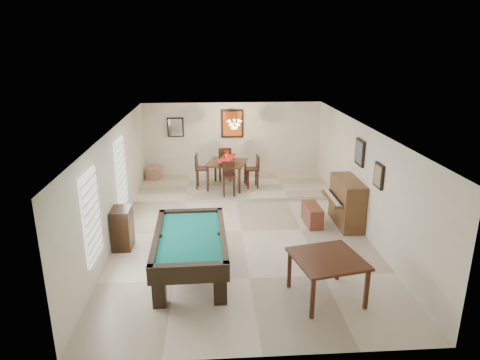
{
  "coord_description": "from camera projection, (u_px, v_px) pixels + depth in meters",
  "views": [
    {
      "loc": [
        -0.7,
        -9.75,
        4.5
      ],
      "look_at": [
        0.0,
        0.6,
        1.15
      ],
      "focal_mm": 32.0,
      "sensor_mm": 36.0,
      "label": 1
    }
  ],
  "objects": [
    {
      "name": "square_table",
      "position": [
        326.0,
        278.0,
        7.79
      ],
      "size": [
        1.4,
        1.4,
        0.82
      ],
      "primitive_type": null,
      "rotation": [
        0.0,
        0.0,
        0.21
      ],
      "color": "#37190D",
      "rests_on": "ground_plane"
    },
    {
      "name": "apothecary_chest",
      "position": [
        122.0,
        228.0,
        9.72
      ],
      "size": [
        0.42,
        0.63,
        0.94
      ],
      "primitive_type": "cube",
      "color": "black",
      "rests_on": "ground_plane"
    },
    {
      "name": "dining_chair_west",
      "position": [
        202.0,
        171.0,
        13.33
      ],
      "size": [
        0.44,
        0.44,
        1.1
      ],
      "primitive_type": null,
      "rotation": [
        0.0,
        0.0,
        1.48
      ],
      "color": "black",
      "rests_on": "dining_step"
    },
    {
      "name": "back_painting",
      "position": [
        232.0,
        124.0,
        14.34
      ],
      "size": [
        0.75,
        0.06,
        0.95
      ],
      "primitive_type": "cube",
      "color": "#D84C14",
      "rests_on": "wall_back"
    },
    {
      "name": "window_left_front",
      "position": [
        92.0,
        216.0,
        7.98
      ],
      "size": [
        0.06,
        1.0,
        1.7
      ],
      "primitive_type": "cube",
      "color": "white",
      "rests_on": "wall_left"
    },
    {
      "name": "dining_chair_north",
      "position": [
        225.0,
        163.0,
        14.15
      ],
      "size": [
        0.42,
        0.42,
        1.12
      ],
      "primitive_type": null,
      "rotation": [
        0.0,
        0.0,
        3.16
      ],
      "color": "black",
      "rests_on": "dining_step"
    },
    {
      "name": "piano_bench",
      "position": [
        312.0,
        215.0,
        11.04
      ],
      "size": [
        0.39,
        0.93,
        0.51
      ],
      "primitive_type": "cube",
      "rotation": [
        0.0,
        0.0,
        0.04
      ],
      "color": "brown",
      "rests_on": "ground_plane"
    },
    {
      "name": "right_picture_upper",
      "position": [
        360.0,
        152.0,
        10.58
      ],
      "size": [
        0.06,
        0.55,
        0.65
      ],
      "primitive_type": "cube",
      "color": "slate",
      "rests_on": "wall_right"
    },
    {
      "name": "wall_front",
      "position": [
        264.0,
        281.0,
        6.01
      ],
      "size": [
        6.0,
        0.04,
        2.6
      ],
      "primitive_type": "cube",
      "color": "silver",
      "rests_on": "ground_plane"
    },
    {
      "name": "dining_chair_south",
      "position": [
        229.0,
        179.0,
        12.7
      ],
      "size": [
        0.38,
        0.38,
        1.01
      ],
      "primitive_type": null,
      "rotation": [
        0.0,
        0.0,
        -0.01
      ],
      "color": "black",
      "rests_on": "dining_step"
    },
    {
      "name": "ground_plane",
      "position": [
        242.0,
        231.0,
        10.69
      ],
      "size": [
        6.0,
        9.0,
        0.02
      ],
      "primitive_type": "cube",
      "color": "beige"
    },
    {
      "name": "ceiling",
      "position": [
        242.0,
        128.0,
        9.89
      ],
      "size": [
        6.0,
        9.0,
        0.04
      ],
      "primitive_type": "cube",
      "color": "white",
      "rests_on": "wall_back"
    },
    {
      "name": "dining_chair_east",
      "position": [
        252.0,
        171.0,
        13.42
      ],
      "size": [
        0.41,
        0.41,
        1.02
      ],
      "primitive_type": null,
      "rotation": [
        0.0,
        0.0,
        -1.48
      ],
      "color": "black",
      "rests_on": "dining_step"
    },
    {
      "name": "dining_table",
      "position": [
        227.0,
        173.0,
        13.43
      ],
      "size": [
        1.39,
        1.39,
        0.94
      ],
      "primitive_type": null,
      "rotation": [
        0.0,
        0.0,
        -0.26
      ],
      "color": "black",
      "rests_on": "dining_step"
    },
    {
      "name": "pool_table",
      "position": [
        191.0,
        255.0,
        8.56
      ],
      "size": [
        1.47,
        2.63,
        0.87
      ],
      "primitive_type": null,
      "rotation": [
        0.0,
        0.0,
        0.02
      ],
      "color": "black",
      "rests_on": "ground_plane"
    },
    {
      "name": "wall_back",
      "position": [
        232.0,
        141.0,
        14.56
      ],
      "size": [
        6.0,
        0.04,
        2.6
      ],
      "primitive_type": "cube",
      "color": "silver",
      "rests_on": "ground_plane"
    },
    {
      "name": "wall_left",
      "position": [
        115.0,
        184.0,
        10.09
      ],
      "size": [
        0.04,
        9.0,
        2.6
      ],
      "primitive_type": "cube",
      "color": "silver",
      "rests_on": "ground_plane"
    },
    {
      "name": "back_mirror",
      "position": [
        175.0,
        127.0,
        14.25
      ],
      "size": [
        0.55,
        0.06,
        0.65
      ],
      "primitive_type": "cube",
      "color": "white",
      "rests_on": "wall_back"
    },
    {
      "name": "dining_step",
      "position": [
        234.0,
        187.0,
        13.75
      ],
      "size": [
        6.0,
        2.5,
        0.12
      ],
      "primitive_type": "cube",
      "color": "beige",
      "rests_on": "ground_plane"
    },
    {
      "name": "chandelier",
      "position": [
        234.0,
        121.0,
        13.05
      ],
      "size": [
        0.44,
        0.44,
        0.6
      ],
      "primitive_type": null,
      "color": "#FFE5B2",
      "rests_on": "ceiling"
    },
    {
      "name": "corner_bench",
      "position": [
        154.0,
        173.0,
        14.31
      ],
      "size": [
        0.48,
        0.55,
        0.42
      ],
      "primitive_type": "cube",
      "rotation": [
        0.0,
        0.0,
        -0.24
      ],
      "color": "#A07456",
      "rests_on": "dining_step"
    },
    {
      "name": "right_picture_lower",
      "position": [
        379.0,
        176.0,
        9.4
      ],
      "size": [
        0.06,
        0.45,
        0.55
      ],
      "primitive_type": "cube",
      "color": "gray",
      "rests_on": "wall_right"
    },
    {
      "name": "upright_piano",
      "position": [
        341.0,
        202.0,
        10.91
      ],
      "size": [
        0.81,
        1.45,
        1.21
      ],
      "primitive_type": null,
      "color": "brown",
      "rests_on": "ground_plane"
    },
    {
      "name": "wall_right",
      "position": [
        364.0,
        179.0,
        10.48
      ],
      "size": [
        0.04,
        9.0,
        2.6
      ],
      "primitive_type": "cube",
      "color": "silver",
      "rests_on": "ground_plane"
    },
    {
      "name": "window_left_rear",
      "position": [
        121.0,
        173.0,
        10.64
      ],
      "size": [
        0.06,
        1.0,
        1.7
      ],
      "primitive_type": "cube",
      "color": "white",
      "rests_on": "wall_left"
    },
    {
      "name": "flower_vase",
      "position": [
        227.0,
        154.0,
        13.24
      ],
      "size": [
        0.18,
        0.18,
        0.26
      ],
      "primitive_type": null,
      "rotation": [
        0.0,
        0.0,
        -0.23
      ],
      "color": "#A01A0D",
      "rests_on": "dining_table"
    }
  ]
}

